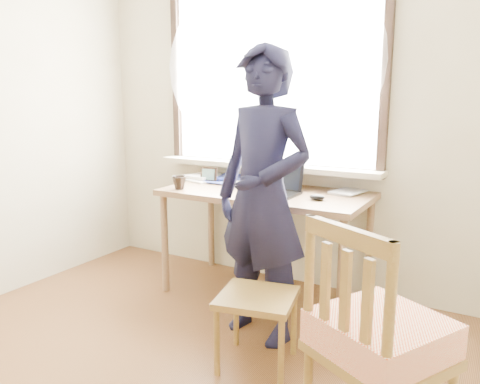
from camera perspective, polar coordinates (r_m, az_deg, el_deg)
The scene contains 13 objects.
room_shell at distance 2.12m, azimuth -14.38°, elevation 16.16°, with size 3.52×4.02×2.61m.
desk at distance 3.39m, azimuth 3.11°, elevation -1.25°, with size 1.47×0.74×0.79m.
laptop at distance 3.29m, azimuth 4.42°, elevation 0.80°, with size 0.34×0.28×0.23m.
mug_white at distance 3.61m, azimuth 2.60°, elevation 1.56°, with size 0.11×0.11×0.09m, color white.
mug_dark at distance 3.46m, azimuth -7.42°, elevation 1.14°, with size 0.11×0.11×0.10m, color black.
mouse at distance 3.11m, azimuth 9.39°, elevation -0.62°, with size 0.10×0.07×0.04m, color black.
desk_clutter at distance 3.66m, azimuth 0.43°, elevation 1.41°, with size 0.84×0.47×0.05m.
book_a at distance 3.71m, azimuth -0.66°, elevation 1.34°, with size 0.20×0.26×0.02m, color white.
book_b at distance 3.42m, azimuth 11.65°, elevation 0.19°, with size 0.19×0.25×0.02m, color white.
picture_frame at distance 3.73m, azimuth -3.82°, elevation 2.03°, with size 0.14×0.03×0.11m.
work_chair at distance 2.60m, azimuth 2.09°, elevation -13.68°, with size 0.47×0.46×0.41m.
side_chair at distance 1.98m, azimuth 16.39°, elevation -16.75°, with size 0.62×0.61×1.00m.
person at distance 2.77m, azimuth 2.83°, elevation -0.53°, with size 0.64×0.42×1.75m, color black.
Camera 1 is at (1.44, -1.32, 1.44)m, focal length 35.00 mm.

